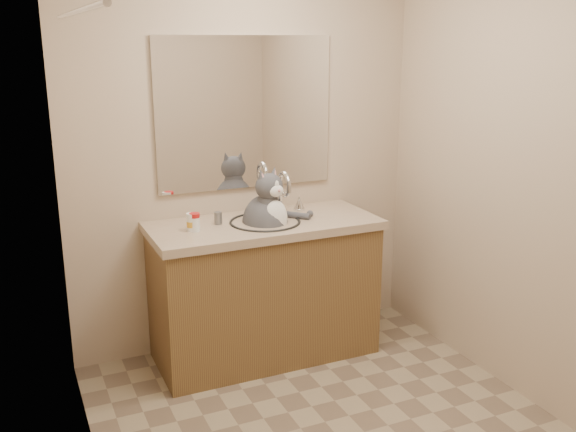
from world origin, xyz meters
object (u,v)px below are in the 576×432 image
Objects in this scene: pill_bottle_redcap at (195,222)px; pill_bottle_orange at (192,223)px; grey_canister at (218,218)px; cat at (267,220)px.

pill_bottle_orange is at bearing 151.52° from pill_bottle_redcap.
pill_bottle_redcap is at bearing -28.48° from pill_bottle_orange.
pill_bottle_redcap is 1.43× the size of grey_canister.
cat is 5.16× the size of pill_bottle_redcap.
cat is 0.28m from grey_canister.
cat is at bearing 0.14° from pill_bottle_orange.
cat is 5.20× the size of pill_bottle_orange.
grey_canister is at bearing 22.30° from pill_bottle_orange.
pill_bottle_orange is 1.42× the size of grey_canister.
pill_bottle_orange is at bearing 162.99° from cat.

